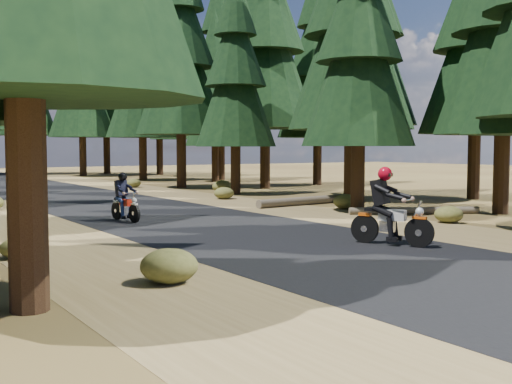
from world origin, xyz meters
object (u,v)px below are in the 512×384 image
at_px(log_near, 313,200).
at_px(rider_lead, 392,219).
at_px(rider_follow, 125,205).
at_px(log_far, 414,211).

relative_size(log_near, rider_lead, 2.69).
bearing_deg(rider_follow, log_far, 152.26).
distance_m(rider_lead, rider_follow, 8.41).
bearing_deg(log_near, rider_lead, -125.39).
height_order(log_near, rider_lead, rider_lead).
bearing_deg(log_far, rider_lead, -113.04).
height_order(log_far, rider_lead, rider_lead).
bearing_deg(log_far, rider_follow, -172.11).
relative_size(rider_lead, rider_follow, 1.22).
distance_m(log_near, log_far, 4.76).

